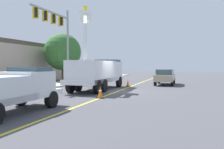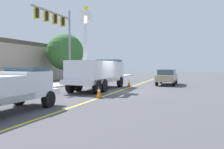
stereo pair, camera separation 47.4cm
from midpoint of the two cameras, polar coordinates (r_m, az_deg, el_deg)
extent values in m
plane|color=#47474C|center=(19.06, 2.16, -4.17)|extent=(120.00, 120.00, 0.00)
cube|color=#B2ADA3|center=(22.93, -18.02, -3.03)|extent=(60.06, 4.81, 0.12)
cube|color=yellow|center=(19.06, 2.16, -4.16)|extent=(49.99, 1.17, 0.01)
cube|color=white|center=(20.29, -2.84, -1.22)|extent=(8.25, 2.67, 0.36)
cube|color=white|center=(22.71, -0.31, 1.10)|extent=(2.67, 2.40, 1.60)
cube|color=#384C56|center=(22.89, -0.14, 2.87)|extent=(1.85, 2.14, 0.64)
cube|color=white|center=(19.36, -3.96, 0.73)|extent=(5.30, 2.61, 1.80)
cube|color=white|center=(18.47, -5.85, 7.94)|extent=(1.04, 0.66, 2.86)
cube|color=white|center=(20.48, -5.79, 13.25)|extent=(2.72, 1.39, 1.61)
cube|color=white|center=(21.92, -5.75, 13.94)|extent=(0.90, 0.90, 0.90)
cube|color=yellow|center=(22.05, -5.75, 15.47)|extent=(0.36, 0.24, 0.60)
cylinder|color=black|center=(23.39, -2.70, -1.68)|extent=(1.05, 0.36, 1.04)
cylinder|color=black|center=(22.64, 2.58, -1.82)|extent=(1.05, 0.36, 1.04)
cylinder|color=black|center=(19.46, -7.57, -2.52)|extent=(1.05, 0.36, 1.04)
cylinder|color=black|center=(18.54, -1.37, -2.74)|extent=(1.05, 0.36, 1.04)
cylinder|color=black|center=(18.30, -9.45, -2.84)|extent=(1.05, 0.36, 1.04)
cylinder|color=black|center=(17.33, -2.92, -3.10)|extent=(1.05, 0.36, 1.04)
cube|color=silver|center=(11.40, -23.48, -4.98)|extent=(5.64, 2.21, 0.30)
cube|color=silver|center=(12.27, -19.58, -1.83)|extent=(2.05, 1.97, 1.10)
cube|color=#384C56|center=(12.40, -19.03, 0.44)|extent=(1.38, 1.79, 0.56)
cylinder|color=black|center=(13.43, -21.00, -5.27)|extent=(0.85, 0.32, 0.84)
cylinder|color=black|center=(12.29, -14.26, -5.88)|extent=(0.85, 0.32, 0.84)
cube|color=tan|center=(26.05, 13.86, -0.74)|extent=(4.84, 2.00, 0.70)
cube|color=#384C56|center=(26.17, 13.91, 0.59)|extent=(3.49, 1.74, 0.60)
cylinder|color=black|center=(24.38, 15.46, -2.02)|extent=(0.68, 0.25, 0.68)
cylinder|color=black|center=(24.56, 11.48, -1.95)|extent=(0.68, 0.25, 0.68)
cylinder|color=black|center=(27.63, 15.96, -1.52)|extent=(0.68, 0.25, 0.68)
cylinder|color=black|center=(27.79, 12.44, -1.47)|extent=(0.68, 0.25, 0.68)
cube|color=black|center=(15.25, -2.34, -5.74)|extent=(0.40, 0.40, 0.04)
cone|color=orange|center=(15.20, -2.34, -4.27)|extent=(0.32, 0.32, 0.74)
cylinder|color=white|center=(15.19, -2.34, -3.99)|extent=(0.20, 0.20, 0.08)
cube|color=black|center=(23.33, 4.81, -2.93)|extent=(0.40, 0.40, 0.04)
cone|color=orange|center=(23.30, 4.81, -2.02)|extent=(0.32, 0.32, 0.71)
cylinder|color=white|center=(23.29, 4.81, -1.84)|extent=(0.20, 0.20, 0.08)
cylinder|color=gray|center=(26.44, -9.86, 6.49)|extent=(0.22, 0.22, 8.18)
cube|color=gray|center=(24.19, -13.76, 14.52)|extent=(6.38, 0.29, 0.16)
cube|color=gold|center=(25.56, -11.51, 12.62)|extent=(0.13, 0.56, 1.00)
cube|color=black|center=(25.51, -11.31, 12.64)|extent=(0.21, 0.32, 0.84)
cube|color=gold|center=(24.37, -13.28, 13.11)|extent=(0.13, 0.56, 1.00)
cube|color=black|center=(24.32, -13.07, 13.14)|extent=(0.21, 0.32, 0.84)
cube|color=gold|center=(23.22, -15.23, 13.64)|extent=(0.13, 0.56, 1.00)
cube|color=black|center=(23.16, -15.02, 13.67)|extent=(0.21, 0.32, 0.84)
cube|color=gold|center=(22.09, -17.40, 14.20)|extent=(0.13, 0.56, 1.00)
cube|color=black|center=(22.03, -17.19, 14.24)|extent=(0.21, 0.32, 0.84)
cube|color=#A89989|center=(32.60, -24.12, 2.31)|extent=(26.85, 8.52, 4.52)
cube|color=#4C4238|center=(32.70, -24.20, 6.71)|extent=(26.85, 8.52, 0.50)
cylinder|color=brown|center=(30.83, -10.95, 0.33)|extent=(0.32, 0.32, 2.20)
sphere|color=#33662D|center=(30.86, -10.99, 5.46)|extent=(4.76, 4.76, 4.76)
camera|label=1|loc=(0.24, -89.27, 0.03)|focal=37.21mm
camera|label=2|loc=(0.24, 90.73, -0.03)|focal=37.21mm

